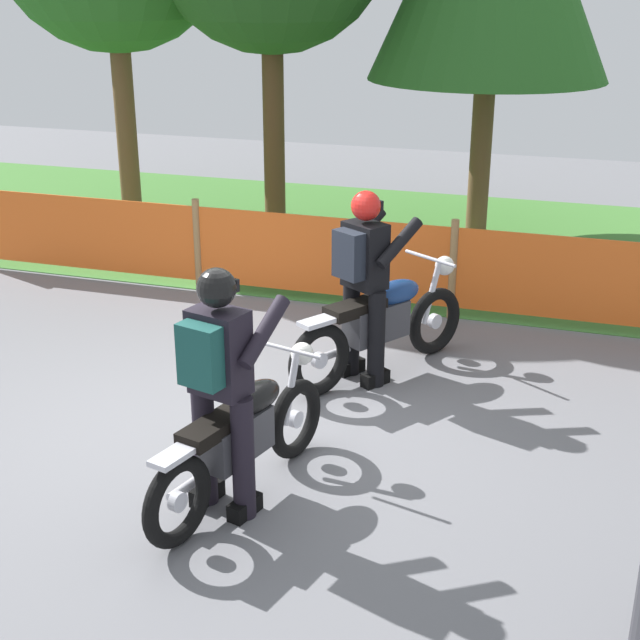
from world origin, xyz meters
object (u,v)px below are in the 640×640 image
Objects in this scene: rider_trailing at (364,277)px; motorcycle_trailing at (381,324)px; rider_lead at (220,380)px; motorcycle_lead at (242,438)px.

motorcycle_trailing is at bearing 0.51° from rider_trailing.
rider_trailing is at bearing -179.49° from motorcycle_trailing.
rider_lead and rider_trailing have the same top height.
rider_lead reaches higher than motorcycle_trailing.
motorcycle_lead is 1.11× the size of rider_lead.
motorcycle_trailing is at bearing 4.32° from rider_lead.
motorcycle_trailing is (0.40, 2.25, 0.03)m from motorcycle_lead.
motorcycle_lead is 1.05× the size of motorcycle_trailing.
motorcycle_trailing is 1.06× the size of rider_trailing.
rider_trailing reaches higher than motorcycle_lead.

